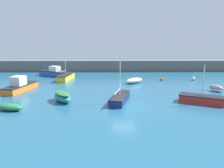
{
  "coord_description": "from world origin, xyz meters",
  "views": [
    {
      "loc": [
        -1.52,
        -22.19,
        6.84
      ],
      "look_at": [
        -1.19,
        6.84,
        0.94
      ],
      "focal_mm": 35.0,
      "sensor_mm": 36.0,
      "label": 1
    }
  ],
  "objects_px": {
    "mooring_buoy_white": "(193,79)",
    "dinghy_near_pier": "(216,88)",
    "sailboat_twin_hulled": "(202,99)",
    "mooring_buoy_orange": "(162,79)",
    "motorboat_with_cabin": "(54,73)",
    "sailboat_short_mast": "(66,77)",
    "open_tender_yellow": "(10,107)",
    "rowboat_with_red_cover": "(62,97)",
    "sailboat_tall_mast": "(120,98)",
    "motorboat_grey_hull": "(20,86)",
    "rowboat_blue_near": "(134,81)"
  },
  "relations": [
    {
      "from": "mooring_buoy_white",
      "to": "dinghy_near_pier",
      "type": "bearing_deg",
      "value": -89.62
    },
    {
      "from": "sailboat_twin_hulled",
      "to": "mooring_buoy_orange",
      "type": "relative_size",
      "value": 9.93
    },
    {
      "from": "motorboat_with_cabin",
      "to": "mooring_buoy_orange",
      "type": "distance_m",
      "value": 20.21
    },
    {
      "from": "motorboat_with_cabin",
      "to": "mooring_buoy_white",
      "type": "relative_size",
      "value": 10.47
    },
    {
      "from": "dinghy_near_pier",
      "to": "mooring_buoy_orange",
      "type": "xyz_separation_m",
      "value": [
        -5.56,
        7.9,
        -0.17
      ]
    },
    {
      "from": "dinghy_near_pier",
      "to": "sailboat_short_mast",
      "type": "height_order",
      "value": "sailboat_short_mast"
    },
    {
      "from": "mooring_buoy_white",
      "to": "open_tender_yellow",
      "type": "bearing_deg",
      "value": -146.54
    },
    {
      "from": "dinghy_near_pier",
      "to": "sailboat_twin_hulled",
      "type": "bearing_deg",
      "value": -66.05
    },
    {
      "from": "motorboat_with_cabin",
      "to": "sailboat_short_mast",
      "type": "distance_m",
      "value": 5.19
    },
    {
      "from": "dinghy_near_pier",
      "to": "mooring_buoy_orange",
      "type": "bearing_deg",
      "value": -173.73
    },
    {
      "from": "dinghy_near_pier",
      "to": "sailboat_short_mast",
      "type": "bearing_deg",
      "value": -140.15
    },
    {
      "from": "sailboat_twin_hulled",
      "to": "rowboat_with_red_cover",
      "type": "height_order",
      "value": "sailboat_twin_hulled"
    },
    {
      "from": "sailboat_tall_mast",
      "to": "mooring_buoy_orange",
      "type": "relative_size",
      "value": 10.83
    },
    {
      "from": "open_tender_yellow",
      "to": "motorboat_grey_hull",
      "type": "distance_m",
      "value": 8.69
    },
    {
      "from": "mooring_buoy_white",
      "to": "sailboat_twin_hulled",
      "type": "bearing_deg",
      "value": -107.25
    },
    {
      "from": "rowboat_blue_near",
      "to": "mooring_buoy_white",
      "type": "distance_m",
      "value": 10.76
    },
    {
      "from": "rowboat_blue_near",
      "to": "mooring_buoy_orange",
      "type": "relative_size",
      "value": 6.79
    },
    {
      "from": "rowboat_with_red_cover",
      "to": "mooring_buoy_white",
      "type": "distance_m",
      "value": 23.62
    },
    {
      "from": "rowboat_blue_near",
      "to": "sailboat_twin_hulled",
      "type": "bearing_deg",
      "value": -99.91
    },
    {
      "from": "dinghy_near_pier",
      "to": "sailboat_tall_mast",
      "type": "distance_m",
      "value": 14.25
    },
    {
      "from": "sailboat_twin_hulled",
      "to": "sailboat_short_mast",
      "type": "relative_size",
      "value": 0.89
    },
    {
      "from": "sailboat_twin_hulled",
      "to": "mooring_buoy_white",
      "type": "relative_size",
      "value": 8.65
    },
    {
      "from": "rowboat_with_red_cover",
      "to": "motorboat_grey_hull",
      "type": "distance_m",
      "value": 8.67
    },
    {
      "from": "sailboat_tall_mast",
      "to": "open_tender_yellow",
      "type": "bearing_deg",
      "value": 118.84
    },
    {
      "from": "mooring_buoy_orange",
      "to": "motorboat_grey_hull",
      "type": "bearing_deg",
      "value": -160.43
    },
    {
      "from": "rowboat_with_red_cover",
      "to": "mooring_buoy_orange",
      "type": "relative_size",
      "value": 7.25
    },
    {
      "from": "motorboat_grey_hull",
      "to": "rowboat_with_red_cover",
      "type": "bearing_deg",
      "value": -115.6
    },
    {
      "from": "rowboat_with_red_cover",
      "to": "rowboat_blue_near",
      "type": "bearing_deg",
      "value": -74.31
    },
    {
      "from": "rowboat_blue_near",
      "to": "mooring_buoy_orange",
      "type": "distance_m",
      "value": 5.47
    },
    {
      "from": "sailboat_tall_mast",
      "to": "mooring_buoy_orange",
      "type": "height_order",
      "value": "sailboat_tall_mast"
    },
    {
      "from": "mooring_buoy_orange",
      "to": "sailboat_twin_hulled",
      "type": "bearing_deg",
      "value": -84.88
    },
    {
      "from": "open_tender_yellow",
      "to": "rowboat_blue_near",
      "type": "bearing_deg",
      "value": -119.49
    },
    {
      "from": "motorboat_with_cabin",
      "to": "mooring_buoy_orange",
      "type": "relative_size",
      "value": 12.01
    },
    {
      "from": "motorboat_with_cabin",
      "to": "motorboat_grey_hull",
      "type": "xyz_separation_m",
      "value": [
        -1.46,
        -12.33,
        0.01
      ]
    },
    {
      "from": "open_tender_yellow",
      "to": "sailboat_tall_mast",
      "type": "bearing_deg",
      "value": -149.27
    },
    {
      "from": "sailboat_short_mast",
      "to": "sailboat_tall_mast",
      "type": "relative_size",
      "value": 1.04
    },
    {
      "from": "sailboat_twin_hulled",
      "to": "open_tender_yellow",
      "type": "height_order",
      "value": "sailboat_twin_hulled"
    },
    {
      "from": "sailboat_twin_hulled",
      "to": "mooring_buoy_white",
      "type": "height_order",
      "value": "sailboat_twin_hulled"
    },
    {
      "from": "sailboat_short_mast",
      "to": "motorboat_grey_hull",
      "type": "distance_m",
      "value": 9.39
    },
    {
      "from": "open_tender_yellow",
      "to": "motorboat_grey_hull",
      "type": "xyz_separation_m",
      "value": [
        -2.3,
        8.38,
        0.36
      ]
    },
    {
      "from": "rowboat_with_red_cover",
      "to": "sailboat_twin_hulled",
      "type": "bearing_deg",
      "value": -126.01
    },
    {
      "from": "mooring_buoy_white",
      "to": "mooring_buoy_orange",
      "type": "distance_m",
      "value": 5.51
    },
    {
      "from": "sailboat_twin_hulled",
      "to": "motorboat_with_cabin",
      "type": "bearing_deg",
      "value": -14.99
    },
    {
      "from": "sailboat_short_mast",
      "to": "open_tender_yellow",
      "type": "distance_m",
      "value": 16.73
    },
    {
      "from": "sailboat_short_mast",
      "to": "rowboat_blue_near",
      "type": "distance_m",
      "value": 11.9
    },
    {
      "from": "dinghy_near_pier",
      "to": "motorboat_with_cabin",
      "type": "bearing_deg",
      "value": -145.68
    },
    {
      "from": "motorboat_with_cabin",
      "to": "mooring_buoy_orange",
      "type": "height_order",
      "value": "motorboat_with_cabin"
    },
    {
      "from": "rowboat_with_red_cover",
      "to": "sailboat_short_mast",
      "type": "bearing_deg",
      "value": -23.46
    },
    {
      "from": "sailboat_twin_hulled",
      "to": "sailboat_tall_mast",
      "type": "xyz_separation_m",
      "value": [
        -8.99,
        0.65,
        -0.03
      ]
    },
    {
      "from": "sailboat_twin_hulled",
      "to": "sailboat_tall_mast",
      "type": "relative_size",
      "value": 0.92
    }
  ]
}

